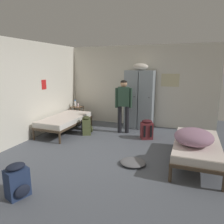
% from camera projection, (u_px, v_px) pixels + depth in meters
% --- Properties ---
extents(ground_plane, '(8.70, 8.70, 0.00)m').
position_uv_depth(ground_plane, '(108.00, 155.00, 4.79)').
color(ground_plane, '#565B66').
extents(room_backdrop, '(4.94, 5.50, 2.65)m').
position_uv_depth(room_backdrop, '(84.00, 89.00, 6.15)').
color(room_backdrop, silver).
rests_on(room_backdrop, ground_plane).
extents(locker_bank, '(0.90, 0.55, 2.07)m').
position_uv_depth(locker_bank, '(140.00, 98.00, 6.77)').
color(locker_bank, '#8C99A3').
rests_on(locker_bank, ground_plane).
extents(shelf_unit, '(0.38, 0.30, 0.57)m').
position_uv_depth(shelf_unit, '(77.00, 113.00, 7.55)').
color(shelf_unit, brown).
rests_on(shelf_unit, ground_plane).
extents(bed_right, '(0.90, 1.90, 0.49)m').
position_uv_depth(bed_right, '(197.00, 146.00, 4.31)').
color(bed_right, '#473828').
rests_on(bed_right, ground_plane).
extents(bed_left_rear, '(0.90, 1.90, 0.49)m').
position_uv_depth(bed_left_rear, '(65.00, 120.00, 6.40)').
color(bed_left_rear, '#473828').
rests_on(bed_left_rear, ground_plane).
extents(bedding_heap, '(0.73, 0.80, 0.31)m').
position_uv_depth(bedding_heap, '(194.00, 137.00, 4.06)').
color(bedding_heap, gray).
rests_on(bedding_heap, bed_right).
extents(person_traveler, '(0.49, 0.28, 1.59)m').
position_uv_depth(person_traveler, '(124.00, 102.00, 6.21)').
color(person_traveler, black).
rests_on(person_traveler, ground_plane).
extents(water_bottle, '(0.08, 0.08, 0.24)m').
position_uv_depth(water_bottle, '(75.00, 103.00, 7.52)').
color(water_bottle, white).
rests_on(water_bottle, shelf_unit).
extents(lotion_bottle, '(0.05, 0.05, 0.16)m').
position_uv_depth(lotion_bottle, '(78.00, 105.00, 7.42)').
color(lotion_bottle, beige).
rests_on(lotion_bottle, shelf_unit).
extents(backpack_navy, '(0.39, 0.38, 0.55)m').
position_uv_depth(backpack_navy, '(17.00, 181.00, 3.22)').
color(backpack_navy, navy).
rests_on(backpack_navy, ground_plane).
extents(backpack_maroon, '(0.39, 0.40, 0.55)m').
position_uv_depth(backpack_maroon, '(147.00, 130.00, 5.83)').
color(backpack_maroon, maroon).
rests_on(backpack_maroon, ground_plane).
extents(backpack_olive, '(0.41, 0.40, 0.55)m').
position_uv_depth(backpack_olive, '(87.00, 126.00, 6.22)').
color(backpack_olive, '#566038').
rests_on(backpack_olive, ground_plane).
extents(clothes_pile_grey, '(0.53, 0.50, 0.09)m').
position_uv_depth(clothes_pile_grey, '(133.00, 162.00, 4.33)').
color(clothes_pile_grey, slate).
rests_on(clothes_pile_grey, ground_plane).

